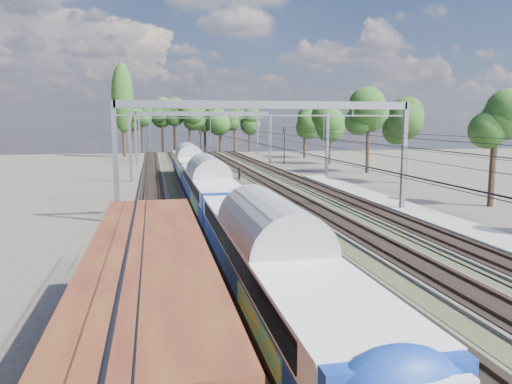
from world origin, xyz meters
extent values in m
cube|color=#47423A|center=(-9.00, 45.00, 0.07)|extent=(3.00, 130.00, 0.15)
cube|color=black|center=(-9.00, 45.00, 0.17)|extent=(2.50, 130.00, 0.06)
cube|color=#473326|center=(-9.72, 45.00, 0.27)|extent=(0.08, 130.00, 0.14)
cube|color=#473326|center=(-8.28, 45.00, 0.27)|extent=(0.08, 130.00, 0.14)
cube|color=#47423A|center=(-4.50, 45.00, 0.07)|extent=(3.00, 130.00, 0.15)
cube|color=black|center=(-4.50, 45.00, 0.17)|extent=(2.50, 130.00, 0.06)
cube|color=#473326|center=(-5.22, 45.00, 0.27)|extent=(0.08, 130.00, 0.14)
cube|color=#473326|center=(-3.78, 45.00, 0.27)|extent=(0.08, 130.00, 0.14)
cube|color=#47423A|center=(0.00, 45.00, 0.07)|extent=(3.00, 130.00, 0.15)
cube|color=black|center=(0.00, 45.00, 0.17)|extent=(2.50, 130.00, 0.06)
cube|color=#473326|center=(-0.72, 45.00, 0.27)|extent=(0.08, 130.00, 0.14)
cube|color=#473326|center=(0.72, 45.00, 0.27)|extent=(0.08, 130.00, 0.14)
cube|color=#47423A|center=(4.50, 45.00, 0.07)|extent=(3.00, 130.00, 0.15)
cube|color=black|center=(4.50, 45.00, 0.17)|extent=(2.50, 130.00, 0.06)
cube|color=#473326|center=(3.78, 45.00, 0.27)|extent=(0.08, 130.00, 0.14)
cube|color=#473326|center=(5.22, 45.00, 0.27)|extent=(0.08, 130.00, 0.14)
cube|color=#47423A|center=(9.00, 45.00, 0.07)|extent=(3.00, 130.00, 0.15)
cube|color=black|center=(9.00, 45.00, 0.17)|extent=(2.50, 130.00, 0.06)
cube|color=#473326|center=(8.28, 45.00, 0.27)|extent=(0.08, 130.00, 0.14)
cube|color=#473326|center=(9.72, 45.00, 0.27)|extent=(0.08, 130.00, 0.14)
cube|color=#393825|center=(-6.75, 45.00, 0.03)|extent=(1.10, 130.00, 0.05)
cube|color=#393825|center=(-2.25, 45.00, 0.03)|extent=(1.10, 130.00, 0.05)
cube|color=#393825|center=(2.25, 45.00, 0.03)|extent=(1.10, 130.00, 0.05)
cube|color=#393825|center=(6.75, 45.00, 0.03)|extent=(1.10, 130.00, 0.05)
cube|color=gray|center=(12.00, 20.00, 0.15)|extent=(3.00, 70.00, 0.30)
cube|color=slate|center=(-11.50, 30.00, 4.50)|extent=(0.35, 0.35, 9.00)
cube|color=slate|center=(11.50, 30.00, 4.50)|extent=(0.35, 0.35, 9.00)
cube|color=slate|center=(0.00, 30.00, 8.70)|extent=(23.00, 0.35, 0.60)
cube|color=slate|center=(-11.50, 78.00, 4.50)|extent=(0.35, 0.35, 9.00)
cube|color=slate|center=(11.50, 78.00, 4.50)|extent=(0.35, 0.35, 9.00)
cube|color=slate|center=(0.00, 78.00, 8.70)|extent=(23.00, 0.35, 0.60)
cube|color=slate|center=(-11.50, 55.00, 4.25)|extent=(0.35, 0.35, 8.50)
cube|color=slate|center=(-11.50, 100.00, 4.25)|extent=(0.35, 0.35, 8.50)
cube|color=slate|center=(13.80, 55.00, 4.25)|extent=(0.35, 0.35, 8.50)
cube|color=slate|center=(13.80, 100.00, 4.25)|extent=(0.35, 0.35, 8.50)
cylinder|color=black|center=(-9.00, 45.00, 5.50)|extent=(0.03, 130.00, 0.03)
cylinder|color=black|center=(-9.00, 45.00, 6.60)|extent=(0.03, 130.00, 0.03)
cylinder|color=black|center=(-4.50, 45.00, 5.50)|extent=(0.03, 130.00, 0.03)
cylinder|color=black|center=(-4.50, 45.00, 6.60)|extent=(0.03, 130.00, 0.03)
cylinder|color=black|center=(0.00, 45.00, 5.50)|extent=(0.03, 130.00, 0.03)
cylinder|color=black|center=(0.00, 45.00, 6.60)|extent=(0.03, 130.00, 0.03)
cylinder|color=black|center=(4.50, 45.00, 5.50)|extent=(0.03, 130.00, 0.03)
cylinder|color=black|center=(4.50, 45.00, 6.60)|extent=(0.03, 130.00, 0.03)
cylinder|color=black|center=(9.00, 45.00, 5.50)|extent=(0.03, 130.00, 0.03)
cylinder|color=black|center=(9.00, 45.00, 6.60)|extent=(0.03, 130.00, 0.03)
cylinder|color=black|center=(-13.54, 111.10, 3.09)|extent=(0.56, 0.56, 6.17)
sphere|color=#193C15|center=(-13.54, 111.10, 8.02)|extent=(4.24, 4.24, 4.24)
cylinder|color=black|center=(-11.02, 112.92, 3.40)|extent=(0.56, 0.56, 6.79)
sphere|color=#193C15|center=(-11.02, 112.92, 8.83)|extent=(4.00, 4.00, 4.00)
cylinder|color=black|center=(-7.51, 110.33, 3.00)|extent=(0.56, 0.56, 5.99)
sphere|color=#193C15|center=(-7.51, 110.33, 7.79)|extent=(5.19, 5.19, 5.19)
cylinder|color=black|center=(-3.97, 110.51, 2.81)|extent=(0.56, 0.56, 5.63)
sphere|color=#193C15|center=(-3.97, 110.51, 7.32)|extent=(3.94, 3.94, 3.94)
cylinder|color=black|center=(1.02, 110.13, 3.46)|extent=(0.56, 0.56, 6.93)
sphere|color=#193C15|center=(1.02, 110.13, 9.01)|extent=(4.97, 4.97, 4.97)
cylinder|color=black|center=(4.42, 112.98, 2.79)|extent=(0.56, 0.56, 5.58)
sphere|color=#193C15|center=(4.42, 112.98, 7.25)|extent=(4.94, 4.94, 4.94)
cylinder|color=black|center=(7.21, 113.96, 3.73)|extent=(0.56, 0.56, 7.45)
sphere|color=#193C15|center=(7.21, 113.96, 9.69)|extent=(4.31, 4.31, 4.31)
cylinder|color=black|center=(11.56, 113.22, 3.66)|extent=(0.56, 0.56, 7.32)
sphere|color=#193C15|center=(11.56, 113.22, 9.52)|extent=(5.36, 5.36, 5.36)
cylinder|color=black|center=(15.41, 111.79, 3.73)|extent=(0.56, 0.56, 7.45)
sphere|color=#193C15|center=(15.41, 111.79, 9.69)|extent=(4.27, 4.27, 4.27)
cylinder|color=black|center=(20.28, 30.74, 2.74)|extent=(0.56, 0.56, 5.47)
sphere|color=#193C15|center=(20.28, 30.74, 7.11)|extent=(4.64, 4.64, 4.64)
cylinder|color=black|center=(20.79, 47.88, 3.17)|extent=(0.56, 0.56, 6.34)
sphere|color=#193C15|center=(20.79, 47.88, 8.25)|extent=(4.20, 4.20, 4.20)
cylinder|color=black|center=(19.88, 59.47, 2.79)|extent=(0.56, 0.56, 5.58)
sphere|color=#193C15|center=(19.88, 59.47, 7.26)|extent=(4.68, 4.68, 4.68)
cylinder|color=black|center=(20.75, 73.46, 3.02)|extent=(0.56, 0.56, 6.04)
sphere|color=#193C15|center=(20.75, 73.46, 7.85)|extent=(4.38, 4.38, 4.38)
cylinder|color=black|center=(20.23, 86.56, 3.10)|extent=(0.56, 0.56, 6.19)
sphere|color=#193C15|center=(20.23, 86.56, 8.05)|extent=(4.15, 4.15, 4.15)
cylinder|color=black|center=(-14.50, 98.00, 8.00)|extent=(0.70, 0.70, 16.00)
ellipsoid|color=#1E4416|center=(-14.50, 98.00, 12.00)|extent=(4.40, 4.40, 14.08)
cube|color=black|center=(-4.50, 17.87, 0.58)|extent=(2.12, 3.18, 0.85)
cube|color=navy|center=(-4.50, 10.45, 2.17)|extent=(2.97, 21.21, 2.01)
cube|color=silver|center=(-4.50, 10.45, 2.70)|extent=(3.05, 20.36, 1.01)
cube|color=black|center=(-2.96, 10.45, 2.70)|extent=(0.04, 18.03, 0.74)
cube|color=#DCA20B|center=(-4.50, 5.78, 1.64)|extent=(3.08, 5.94, 0.74)
cylinder|color=#939598|center=(-4.50, 10.45, 3.18)|extent=(3.01, 21.21, 3.01)
cube|color=black|center=(-4.50, 24.84, 0.58)|extent=(2.12, 3.18, 0.85)
cube|color=black|center=(-4.50, 39.68, 0.58)|extent=(2.12, 3.18, 0.85)
cube|color=navy|center=(-4.50, 32.26, 2.17)|extent=(2.97, 21.21, 2.01)
cube|color=silver|center=(-4.50, 32.26, 2.70)|extent=(3.05, 20.36, 1.01)
cube|color=black|center=(-2.96, 32.26, 2.70)|extent=(0.04, 18.03, 0.74)
cube|color=#DCA20B|center=(-4.50, 27.59, 1.64)|extent=(3.08, 5.94, 0.74)
cylinder|color=#939598|center=(-4.50, 32.26, 3.18)|extent=(3.01, 21.21, 3.01)
cube|color=black|center=(-4.50, 46.64, 0.58)|extent=(2.12, 3.18, 0.85)
cube|color=black|center=(-4.50, 61.49, 0.58)|extent=(2.12, 3.18, 0.85)
cube|color=navy|center=(-4.50, 54.07, 2.17)|extent=(2.97, 21.21, 2.01)
cube|color=silver|center=(-4.50, 54.07, 2.70)|extent=(3.05, 20.36, 1.01)
cube|color=black|center=(-2.96, 54.07, 2.70)|extent=(0.04, 18.03, 0.74)
cube|color=#DCA20B|center=(-4.50, 49.40, 1.64)|extent=(3.08, 5.94, 0.74)
cylinder|color=#939598|center=(-4.50, 54.07, 3.18)|extent=(3.01, 21.21, 3.01)
cube|color=black|center=(-9.00, 11.49, 0.55)|extent=(2.21, 2.87, 0.77)
cube|color=black|center=(-9.00, 6.08, 1.05)|extent=(2.98, 15.46, 0.22)
cube|color=#491513|center=(-9.00, 6.08, 2.59)|extent=(2.98, 15.46, 2.87)
cube|color=#491513|center=(-9.00, 6.08, 4.08)|extent=(3.20, 15.46, 0.13)
imported|color=black|center=(1.69, 53.03, 0.88)|extent=(0.50, 0.69, 1.76)
cylinder|color=black|center=(-1.00, 75.50, 2.62)|extent=(0.15, 0.15, 5.23)
cube|color=black|center=(-1.00, 75.50, 5.60)|extent=(0.37, 0.24, 0.73)
sphere|color=red|center=(-1.00, 75.36, 5.81)|extent=(0.17, 0.17, 0.17)
sphere|color=#0C9919|center=(-1.00, 75.36, 5.44)|extent=(0.17, 0.17, 0.17)
cylinder|color=black|center=(13.37, 75.35, 2.76)|extent=(0.15, 0.15, 5.53)
cube|color=black|center=(13.37, 75.35, 5.91)|extent=(0.43, 0.32, 0.77)
sphere|color=red|center=(13.37, 75.21, 6.13)|extent=(0.18, 0.18, 0.18)
sphere|color=#0C9919|center=(13.37, 75.21, 5.75)|extent=(0.18, 0.18, 0.18)
camera|label=1|loc=(-8.79, -7.77, 7.55)|focal=35.00mm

